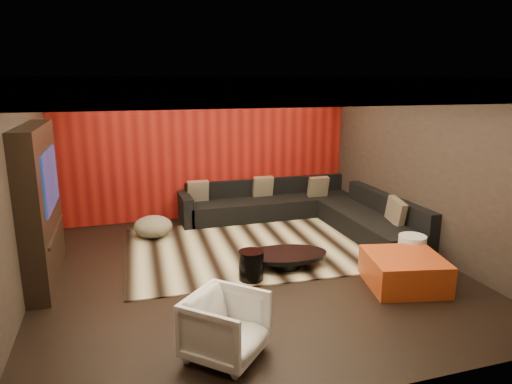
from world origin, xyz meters
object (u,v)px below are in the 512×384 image
object	(u,v)px
coffee_table	(286,259)
white_side_table	(412,252)
sectional_sofa	(306,211)
drum_stool	(251,265)
armchair	(226,326)
orange_ottoman	(404,271)

from	to	relation	value
coffee_table	white_side_table	distance (m)	1.91
sectional_sofa	drum_stool	bearing A→B (deg)	-129.06
coffee_table	white_side_table	bearing A→B (deg)	-17.69
armchair	white_side_table	bearing A→B (deg)	-22.62
armchair	sectional_sofa	size ratio (longest dim) A/B	0.20
white_side_table	armchair	bearing A→B (deg)	-156.52
orange_ottoman	armchair	world-z (taller)	armchair
white_side_table	drum_stool	bearing A→B (deg)	173.32
armchair	sectional_sofa	xyz separation A→B (m)	(2.58, 3.91, -0.07)
white_side_table	armchair	xyz separation A→B (m)	(-3.23, -1.40, 0.08)
drum_stool	white_side_table	distance (m)	2.47
coffee_table	white_side_table	size ratio (longest dim) A/B	2.48
drum_stool	orange_ottoman	distance (m)	2.12
white_side_table	armchair	distance (m)	3.52
coffee_table	sectional_sofa	size ratio (longest dim) A/B	0.35
coffee_table	drum_stool	xyz separation A→B (m)	(-0.64, -0.29, 0.10)
drum_stool	coffee_table	bearing A→B (deg)	24.56
coffee_table	drum_stool	size ratio (longest dim) A/B	3.02
coffee_table	orange_ottoman	world-z (taller)	orange_ottoman
armchair	sectional_sofa	world-z (taller)	sectional_sofa
armchair	orange_ottoman	bearing A→B (deg)	-28.02
drum_stool	orange_ottoman	bearing A→B (deg)	-21.91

